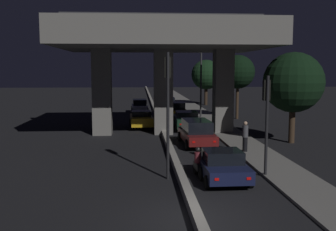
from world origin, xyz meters
The scene contains 20 objects.
ground_plane centered at (0.00, 0.00, 0.00)m, with size 200.00×200.00×0.00m, color black.
median_divider centered at (0.00, 35.00, 0.19)m, with size 0.36×126.00×0.37m, color gray.
sidewalk_right centered at (5.11, 28.00, 0.06)m, with size 2.40×126.00×0.12m, color slate.
elevated_overpass centered at (0.00, 17.96, 7.07)m, with size 15.61×12.21×9.31m.
traffic_light_left_of_median centered at (-0.58, 5.09, 3.93)m, with size 0.30×0.49×5.80m.
traffic_light_right_of_median centered at (4.01, 5.10, 3.24)m, with size 0.30×0.49×4.75m.
street_lamp centered at (4.18, 27.61, 4.38)m, with size 2.15×0.32×7.36m.
car_dark_blue_lead centered at (1.87, 4.63, 0.70)m, with size 2.10×3.96×1.41m.
car_dark_red_second centered at (1.95, 13.09, 0.88)m, with size 2.19×4.87×1.68m.
car_dark_green_third centered at (2.04, 19.83, 0.82)m, with size 2.06×4.22×1.57m.
car_taxi_yellow_fourth centered at (2.04, 28.64, 0.82)m, with size 2.02×4.07×1.60m.
car_black_fifth centered at (1.87, 37.38, 0.79)m, with size 2.01×4.59×1.49m.
car_dark_blue_sixth centered at (1.89, 44.78, 0.91)m, with size 2.12×4.19×1.80m.
car_taxi_yellow_lead_oncoming centered at (-1.71, 21.10, 0.77)m, with size 2.14×4.09×1.49m.
car_white_second_oncoming centered at (-1.84, 33.21, 0.84)m, with size 2.04×4.20×1.58m.
motorcycle_black_filtering_near centered at (0.84, 5.18, 0.62)m, with size 0.34×1.85×1.44m.
pedestrian_on_sidewalk centered at (4.46, 10.24, 1.04)m, with size 0.35×0.35×1.83m.
roadside_tree_kerbside_near centered at (8.57, 13.39, 4.14)m, with size 4.11×4.11×6.22m.
roadside_tree_kerbside_mid centered at (8.14, 26.86, 4.77)m, with size 3.44×3.44×6.52m.
roadside_tree_kerbside_far centered at (7.61, 42.73, 4.30)m, with size 4.20×4.20×6.43m.
Camera 1 is at (-1.86, -12.61, 5.02)m, focal length 42.00 mm.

